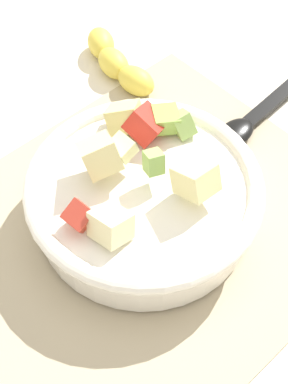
{
  "coord_description": "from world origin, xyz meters",
  "views": [
    {
      "loc": [
        -0.22,
        -0.25,
        0.52
      ],
      "look_at": [
        0.02,
        0.01,
        0.05
      ],
      "focal_mm": 52.55,
      "sensor_mm": 36.0,
      "label": 1
    }
  ],
  "objects": [
    {
      "name": "salad_bowl",
      "position": [
        0.02,
        0.01,
        0.04
      ],
      "size": [
        0.25,
        0.25,
        0.11
      ],
      "color": "white",
      "rests_on": "placemat"
    },
    {
      "name": "placemat",
      "position": [
        0.0,
        0.0,
        0.0
      ],
      "size": [
        0.47,
        0.38,
        0.01
      ],
      "primitive_type": "cube",
      "color": "tan",
      "rests_on": "ground_plane"
    },
    {
      "name": "banana_whole",
      "position": [
        0.15,
        0.21,
        0.02
      ],
      "size": [
        0.07,
        0.15,
        0.04
      ],
      "color": "yellow",
      "rests_on": "ground_plane"
    },
    {
      "name": "ground_plane",
      "position": [
        0.0,
        0.0,
        0.0
      ],
      "size": [
        2.4,
        2.4,
        0.0
      ],
      "primitive_type": "plane",
      "color": "silver"
    },
    {
      "name": "serving_spoon",
      "position": [
        0.23,
        0.03,
        0.01
      ],
      "size": [
        0.24,
        0.04,
        0.01
      ],
      "color": "black",
      "rests_on": "placemat"
    }
  ]
}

